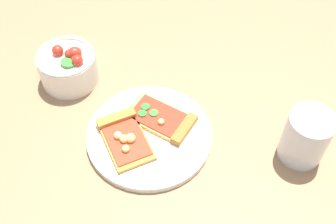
% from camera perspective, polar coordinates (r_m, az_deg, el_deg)
% --- Properties ---
extents(ground_plane, '(2.40, 2.40, 0.00)m').
position_cam_1_polar(ground_plane, '(0.83, -1.11, -2.82)').
color(ground_plane, '#93704C').
rests_on(ground_plane, ground).
extents(plate, '(0.24, 0.24, 0.01)m').
position_cam_1_polar(plate, '(0.81, -2.58, -3.22)').
color(plate, silver).
rests_on(plate, ground_plane).
extents(pizza_slice_near, '(0.14, 0.08, 0.02)m').
position_cam_1_polar(pizza_slice_near, '(0.82, -0.56, -1.08)').
color(pizza_slice_near, '#E5B256').
rests_on(pizza_slice_near, plate).
extents(pizza_slice_far, '(0.14, 0.14, 0.03)m').
position_cam_1_polar(pizza_slice_far, '(0.80, -6.06, -3.25)').
color(pizza_slice_far, gold).
rests_on(pizza_slice_far, plate).
extents(salad_bowl, '(0.12, 0.12, 0.09)m').
position_cam_1_polar(salad_bowl, '(0.91, -13.50, 6.11)').
color(salad_bowl, white).
rests_on(salad_bowl, ground_plane).
extents(soda_glass, '(0.08, 0.08, 0.11)m').
position_cam_1_polar(soda_glass, '(0.80, 18.29, -3.33)').
color(soda_glass, silver).
rests_on(soda_glass, ground_plane).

